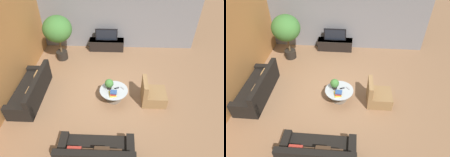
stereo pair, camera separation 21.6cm
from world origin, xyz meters
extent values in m
plane|color=#8C6647|center=(0.00, 0.00, 0.00)|extent=(24.00, 24.00, 0.00)
cube|color=slate|center=(0.00, 3.26, 1.50)|extent=(7.40, 0.12, 3.00)
cube|color=#B2753D|center=(-3.26, 0.20, 1.50)|extent=(0.12, 7.40, 3.00)
cube|color=black|center=(-0.29, 2.94, 0.25)|extent=(1.56, 0.48, 0.50)
cube|color=#2D2823|center=(-0.29, 2.94, 0.49)|extent=(1.59, 0.50, 0.02)
cube|color=black|center=(-0.29, 2.94, 0.77)|extent=(0.99, 0.08, 0.53)
cube|color=black|center=(-0.29, 2.90, 0.77)|extent=(0.91, 0.00, 0.48)
cube|color=black|center=(-0.29, 2.94, 0.52)|extent=(0.30, 0.13, 0.02)
cylinder|color=#756656|center=(0.16, -0.30, 0.01)|extent=(0.52, 0.52, 0.02)
cylinder|color=#756656|center=(0.16, -0.30, 0.21)|extent=(0.10, 0.10, 0.41)
cylinder|color=#A8B2B7|center=(0.16, -0.30, 0.42)|extent=(0.94, 0.94, 0.02)
cube|color=black|center=(-2.70, -0.29, 0.21)|extent=(0.84, 2.20, 0.42)
cube|color=black|center=(-2.36, -0.29, 0.63)|extent=(0.16, 2.20, 0.42)
cube|color=black|center=(-2.70, 0.70, 0.27)|extent=(0.84, 0.20, 0.54)
cube|color=black|center=(-2.70, -1.29, 0.27)|extent=(0.84, 0.20, 0.54)
cube|color=olive|center=(-2.52, 0.10, 0.58)|extent=(0.18, 0.36, 0.34)
cube|color=olive|center=(-2.52, -0.69, 0.56)|extent=(0.17, 0.31, 0.30)
cube|color=black|center=(-0.21, -2.47, 0.21)|extent=(1.91, 0.84, 0.42)
cube|color=black|center=(0.64, -2.47, 0.27)|extent=(0.20, 0.84, 0.54)
cube|color=black|center=(-1.06, -2.47, 0.27)|extent=(0.20, 0.84, 0.54)
cube|color=#422D1E|center=(0.28, -2.65, 0.55)|extent=(0.30, 0.13, 0.27)
cube|color=#422D1E|center=(-0.05, -2.65, 0.58)|extent=(0.36, 0.17, 0.34)
cube|color=#422D1E|center=(-0.37, -2.65, 0.55)|extent=(0.30, 0.14, 0.27)
cube|color=#B23328|center=(-0.70, -2.65, 0.57)|extent=(0.33, 0.15, 0.31)
cube|color=olive|center=(1.49, -0.32, 0.20)|extent=(0.80, 0.76, 0.40)
cube|color=olive|center=(1.16, -0.32, 0.63)|extent=(0.14, 0.76, 0.46)
cylinder|color=black|center=(-2.18, 2.11, 0.18)|extent=(0.48, 0.48, 0.35)
cylinder|color=brown|center=(-2.18, 2.11, 0.62)|extent=(0.08, 0.08, 0.52)
ellipsoid|color=#3D7533|center=(-2.18, 2.11, 1.41)|extent=(1.16, 1.16, 1.06)
cylinder|color=black|center=(0.00, -0.23, 0.48)|extent=(0.16, 0.16, 0.11)
sphere|color=#3D7533|center=(0.00, -0.23, 0.66)|extent=(0.29, 0.29, 0.29)
cube|color=gold|center=(0.12, -0.52, 0.45)|extent=(0.27, 0.30, 0.04)
cube|color=#A32823|center=(0.14, -0.50, 0.49)|extent=(0.19, 0.25, 0.04)
cube|color=#2D4C84|center=(0.15, -0.51, 0.53)|extent=(0.22, 0.20, 0.04)
cube|color=black|center=(0.25, -0.22, 0.44)|extent=(0.16, 0.10, 0.02)
cube|color=gray|center=(0.44, -0.20, 0.44)|extent=(0.14, 0.14, 0.02)
camera|label=1|loc=(0.30, -5.14, 4.96)|focal=32.00mm
camera|label=2|loc=(0.51, -5.12, 4.96)|focal=32.00mm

